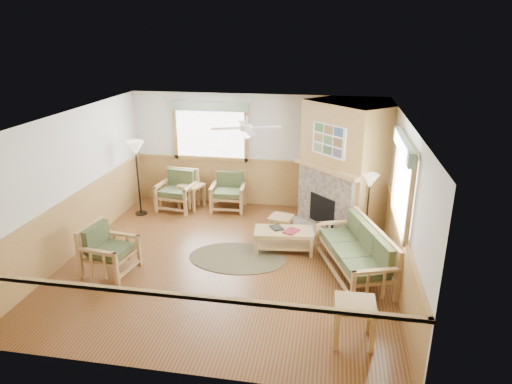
% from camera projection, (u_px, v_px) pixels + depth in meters
% --- Properties ---
extents(floor, '(6.00, 6.00, 0.01)m').
position_uv_depth(floor, '(229.00, 261.00, 8.57)').
color(floor, brown).
rests_on(floor, ground).
extents(ceiling, '(6.00, 6.00, 0.01)m').
position_uv_depth(ceiling, '(225.00, 118.00, 7.65)').
color(ceiling, white).
rests_on(ceiling, floor).
extents(wall_back, '(6.00, 0.02, 2.70)m').
position_uv_depth(wall_back, '(256.00, 151.00, 10.89)').
color(wall_back, silver).
rests_on(wall_back, floor).
extents(wall_front, '(6.00, 0.02, 2.70)m').
position_uv_depth(wall_front, '(168.00, 280.00, 5.33)').
color(wall_front, silver).
rests_on(wall_front, floor).
extents(wall_left, '(0.02, 6.00, 2.70)m').
position_uv_depth(wall_left, '(72.00, 184.00, 8.59)').
color(wall_left, silver).
rests_on(wall_left, floor).
extents(wall_right, '(0.02, 6.00, 2.70)m').
position_uv_depth(wall_right, '(402.00, 204.00, 7.62)').
color(wall_right, silver).
rests_on(wall_right, floor).
extents(wainscot, '(6.00, 6.00, 1.10)m').
position_uv_depth(wainscot, '(228.00, 234.00, 8.38)').
color(wainscot, '#A67E44').
rests_on(wainscot, floor).
extents(fireplace, '(3.11, 3.11, 2.70)m').
position_uv_depth(fireplace, '(343.00, 166.00, 9.68)').
color(fireplace, '#A67E44').
rests_on(fireplace, floor).
extents(window_back, '(1.90, 0.16, 1.50)m').
position_uv_depth(window_back, '(209.00, 100.00, 10.63)').
color(window_back, white).
rests_on(window_back, wall_back).
extents(window_right, '(0.16, 1.90, 1.50)m').
position_uv_depth(window_right, '(409.00, 137.00, 7.04)').
color(window_right, white).
rests_on(window_right, wall_right).
extents(ceiling_fan, '(1.59, 1.59, 0.36)m').
position_uv_depth(ceiling_fan, '(246.00, 117.00, 7.89)').
color(ceiling_fan, white).
rests_on(ceiling_fan, ceiling).
extents(sofa, '(2.10, 1.40, 0.90)m').
position_uv_depth(sofa, '(354.00, 252.00, 7.93)').
color(sofa, tan).
rests_on(sofa, floor).
extents(armchair_back_left, '(0.91, 0.91, 0.92)m').
position_uv_depth(armchair_back_left, '(177.00, 191.00, 10.88)').
color(armchair_back_left, tan).
rests_on(armchair_back_left, floor).
extents(armchair_back_right, '(0.83, 0.83, 0.87)m').
position_uv_depth(armchair_back_right, '(228.00, 192.00, 10.87)').
color(armchair_back_right, tan).
rests_on(armchair_back_right, floor).
extents(armchair_left, '(0.88, 0.88, 0.88)m').
position_uv_depth(armchair_left, '(110.00, 250.00, 8.02)').
color(armchair_left, tan).
rests_on(armchair_left, floor).
extents(coffee_table, '(1.18, 0.69, 0.45)m').
position_uv_depth(coffee_table, '(284.00, 241.00, 8.85)').
color(coffee_table, tan).
rests_on(coffee_table, floor).
extents(end_table_chairs, '(0.66, 0.65, 0.59)m').
position_uv_depth(end_table_chairs, '(192.00, 196.00, 11.02)').
color(end_table_chairs, tan).
rests_on(end_table_chairs, floor).
extents(end_table_sofa, '(0.56, 0.54, 0.62)m').
position_uv_depth(end_table_sofa, '(354.00, 322.00, 6.28)').
color(end_table_sofa, tan).
rests_on(end_table_sofa, floor).
extents(footstool, '(0.55, 0.55, 0.40)m').
position_uv_depth(footstool, '(281.00, 225.00, 9.63)').
color(footstool, tan).
rests_on(footstool, floor).
extents(braided_rug, '(1.92, 1.92, 0.01)m').
position_uv_depth(braided_rug, '(237.00, 258.00, 8.66)').
color(braided_rug, '#4E472F').
rests_on(braided_rug, floor).
extents(floor_lamp_left, '(0.50, 0.50, 1.75)m').
position_uv_depth(floor_lamp_left, '(138.00, 178.00, 10.43)').
color(floor_lamp_left, black).
rests_on(floor_lamp_left, floor).
extents(floor_lamp_right, '(0.42, 0.42, 1.49)m').
position_uv_depth(floor_lamp_right, '(367.00, 210.00, 8.97)').
color(floor_lamp_right, black).
rests_on(floor_lamp_right, floor).
extents(book_red, '(0.32, 0.36, 0.03)m').
position_uv_depth(book_red, '(291.00, 230.00, 8.70)').
color(book_red, maroon).
rests_on(book_red, coffee_table).
extents(book_dark, '(0.31, 0.34, 0.03)m').
position_uv_depth(book_dark, '(277.00, 227.00, 8.86)').
color(book_dark, black).
rests_on(book_dark, coffee_table).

